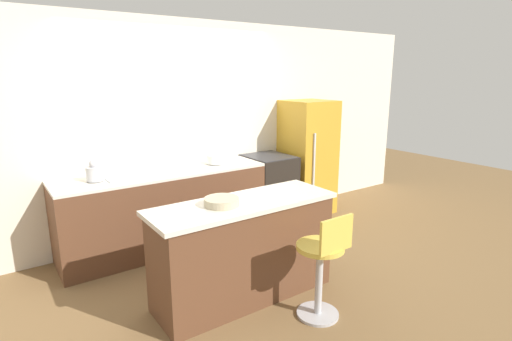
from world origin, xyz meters
TOP-DOWN VIEW (x-y plane):
  - ground_plane at (0.00, 0.00)m, footprint 14.00×14.00m
  - wall_back at (0.00, 0.69)m, footprint 8.00×0.06m
  - back_counter at (-0.35, 0.34)m, footprint 2.34×0.64m
  - kitchen_island at (-0.20, -1.06)m, footprint 1.68×0.57m
  - oven_range at (1.12, 0.34)m, footprint 0.57×0.65m
  - refrigerator at (1.81, 0.34)m, footprint 0.65×0.65m
  - stool_chair at (0.14, -1.69)m, footprint 0.39×0.39m
  - kettle at (-1.08, 0.35)m, footprint 0.17×0.17m
  - mixing_bowl at (0.32, 0.35)m, footprint 0.22×0.22m
  - fruit_bowl at (-0.41, -1.05)m, footprint 0.29×0.29m

SIDE VIEW (x-z plane):
  - ground_plane at x=0.00m, z-range 0.00..0.00m
  - back_counter at x=-0.35m, z-range 0.00..0.91m
  - kitchen_island at x=-0.20m, z-range 0.00..0.91m
  - oven_range at x=1.12m, z-range 0.00..0.91m
  - stool_chair at x=0.14m, z-range 0.00..0.92m
  - refrigerator at x=1.81m, z-range 0.00..1.61m
  - fruit_bowl at x=-0.41m, z-range 0.90..0.97m
  - mixing_bowl at x=0.32m, z-range 0.91..1.02m
  - kettle at x=-1.08m, z-range 0.89..1.11m
  - wall_back at x=0.00m, z-range 0.00..2.60m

